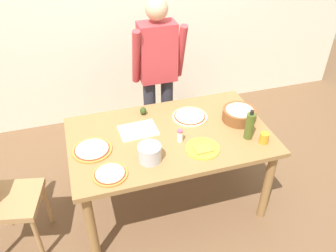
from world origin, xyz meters
TOP-DOWN VIEW (x-y plane):
  - ground at (0.00, 0.00)m, footprint 8.00×8.00m
  - wall_back at (0.00, 1.60)m, footprint 5.60×0.10m
  - dining_table at (0.00, 0.00)m, footprint 1.60×0.96m
  - person_cook at (0.11, 0.76)m, footprint 0.49×0.25m
  - chair_wooden_left at (-1.32, -0.06)m, footprint 0.48×0.48m
  - pizza_raw_on_board at (0.23, 0.18)m, footprint 0.30×0.30m
  - pizza_cooked_on_tray at (-0.53, -0.32)m, footprint 0.25×0.25m
  - pizza_second_cooked at (-0.62, -0.02)m, footprint 0.30×0.30m
  - plate_with_slice at (0.18, -0.25)m, footprint 0.26×0.26m
  - popcorn_bowl at (0.62, 0.03)m, footprint 0.28×0.28m
  - olive_oil_bottle at (0.58, -0.21)m, footprint 0.07×0.07m
  - steel_pot at (-0.23, -0.25)m, footprint 0.17×0.17m
  - cup_orange at (0.67, -0.30)m, footprint 0.07×0.07m
  - salt_shaker at (0.05, -0.10)m, footprint 0.04×0.04m
  - cutting_board_white at (-0.23, 0.12)m, footprint 0.31×0.23m
  - avocado at (-0.13, 0.34)m, footprint 0.06×0.06m

SIDE VIEW (x-z plane):
  - ground at x=0.00m, z-range 0.00..0.00m
  - chair_wooden_left at x=-1.32m, z-range 0.07..1.02m
  - dining_table at x=0.00m, z-range 0.29..1.05m
  - cutting_board_white at x=-0.23m, z-range 0.76..0.77m
  - plate_with_slice at x=0.18m, z-range 0.76..0.78m
  - pizza_raw_on_board at x=0.23m, z-range 0.76..0.78m
  - pizza_cooked_on_tray at x=-0.53m, z-range 0.76..0.78m
  - pizza_second_cooked at x=-0.62m, z-range 0.76..0.78m
  - avocado at x=-0.13m, z-range 0.76..0.83m
  - cup_orange at x=0.67m, z-range 0.76..0.84m
  - salt_shaker at x=0.05m, z-range 0.76..0.87m
  - popcorn_bowl at x=0.62m, z-range 0.76..0.88m
  - steel_pot at x=-0.23m, z-range 0.76..0.89m
  - olive_oil_bottle at x=0.58m, z-range 0.75..1.00m
  - person_cook at x=0.11m, z-range 0.13..1.75m
  - wall_back at x=0.00m, z-range 0.00..2.60m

